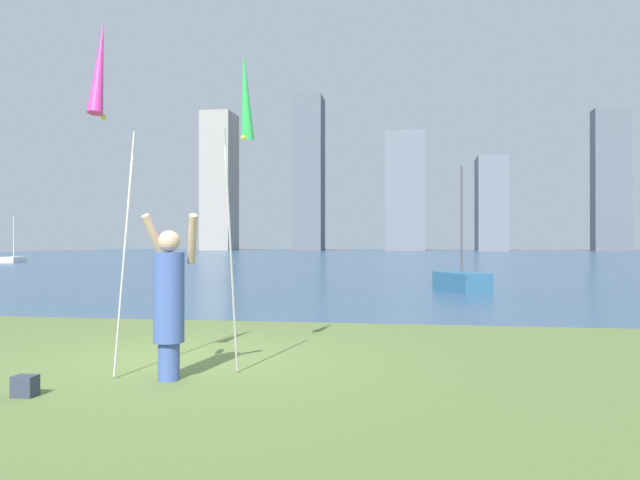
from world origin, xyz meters
name	(u,v)px	position (x,y,z in m)	size (l,w,h in m)	color
ground	(382,258)	(0.00, 50.95, -0.06)	(120.00, 138.00, 0.12)	#5B7038
person	(169,298)	(0.20, -1.05, 0.88)	(0.66, 0.49, 1.79)	#3F59A5
kite_flag_left	(101,79)	(-0.42, -1.37, 3.19)	(0.16, 0.98, 3.80)	#B2B2B7
kite_flag_right	(245,103)	(0.82, -0.27, 3.14)	(0.16, 1.03, 3.77)	#B2B2B7
bag	(25,386)	(-0.89, -1.93, 0.10)	(0.21, 0.16, 0.20)	#33384C
sailboat_1	(14,259)	(-26.26, 33.93, 0.23)	(1.28, 2.22, 3.42)	white
sailboat_3	(462,281)	(4.26, 11.50, 0.31)	(1.69, 2.12, 3.77)	#2D6084
skyline_tower_0	(220,182)	(-32.58, 102.27, 12.71)	(5.47, 7.08, 25.42)	gray
skyline_tower_1	(309,174)	(-15.67, 102.05, 13.90)	(5.11, 5.60, 27.80)	#565B66
skyline_tower_2	(405,192)	(1.58, 102.70, 10.43)	(6.88, 7.27, 20.87)	slate
skyline_tower_3	(491,204)	(16.06, 99.20, 7.90)	(4.91, 6.69, 15.80)	slate
skyline_tower_4	(611,180)	(35.60, 100.67, 11.82)	(5.79, 3.25, 23.64)	#565B66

